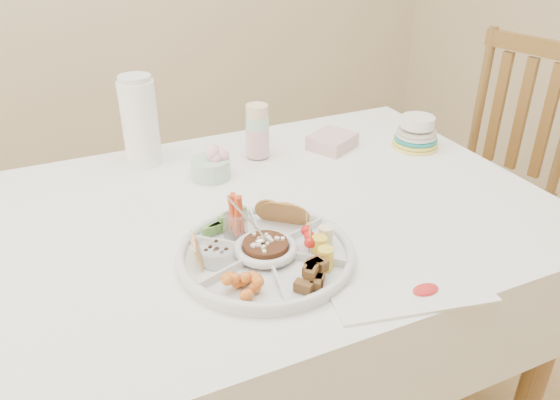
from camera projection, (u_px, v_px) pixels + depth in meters
name	position (u px, v px, depth m)	size (l,w,h in m)	color
dining_table	(254.00, 325.00, 1.56)	(1.52, 1.02, 0.76)	white
chair	(482.00, 181.00, 2.05)	(0.43, 0.43, 1.03)	brown
party_tray	(266.00, 251.00, 1.18)	(0.38, 0.38, 0.04)	silver
bean_dip	(266.00, 248.00, 1.17)	(0.10, 0.10, 0.04)	#532418
tortillas	(282.00, 213.00, 1.28)	(0.09, 0.09, 0.06)	#996B43
carrot_cucumber	(227.00, 213.00, 1.24)	(0.11, 0.11, 0.10)	#D5451C
pita_raisins	(205.00, 251.00, 1.14)	(0.10, 0.10, 0.06)	tan
cherries	(246.00, 282.00, 1.06)	(0.10, 0.10, 0.04)	orange
granola_chunks	(310.00, 272.00, 1.09)	(0.09, 0.09, 0.04)	#492713
banana_tomato	(324.00, 229.00, 1.19)	(0.11, 0.11, 0.09)	#D8C366
cup_stack	(257.00, 127.00, 1.61)	(0.07, 0.07, 0.20)	#AFBEA7
thermos	(140.00, 120.00, 1.56)	(0.10, 0.10, 0.27)	white
flower_bowl	(211.00, 164.00, 1.52)	(0.11, 0.11, 0.08)	#8DBB9B
napkin_stack	(332.00, 141.00, 1.71)	(0.13, 0.11, 0.04)	beige
plate_stack	(416.00, 133.00, 1.70)	(0.14, 0.14, 0.09)	yellow
placemat	(413.00, 296.00, 1.08)	(0.32, 0.11, 0.01)	white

